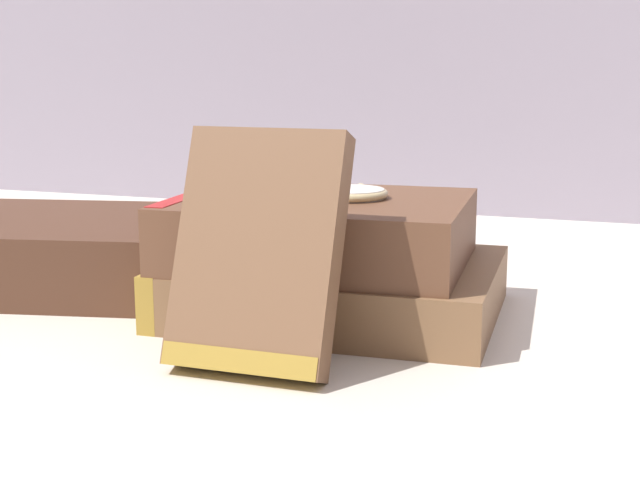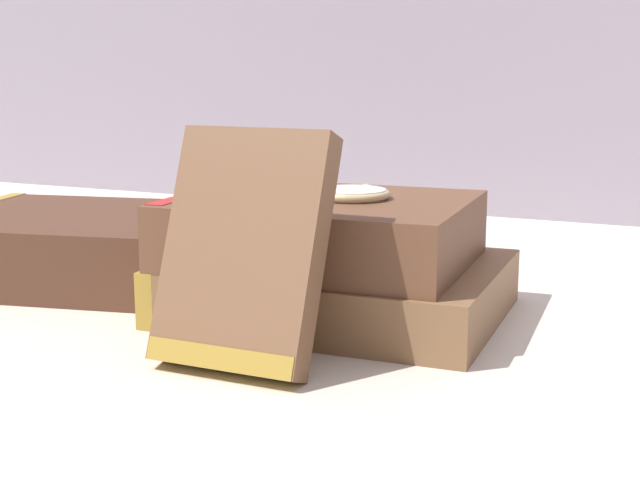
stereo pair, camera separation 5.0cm
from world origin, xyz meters
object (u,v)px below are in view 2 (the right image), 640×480
at_px(book_leaning_front, 243,259).
at_px(pocket_watch, 352,194).
at_px(book_side_left, 65,245).
at_px(book_flat_bottom, 331,287).
at_px(book_flat_top, 318,228).
at_px(reading_glasses, 349,261).

distance_m(book_leaning_front, pocket_watch, 0.11).
relative_size(book_side_left, pocket_watch, 4.45).
bearing_deg(pocket_watch, book_side_left, 178.01).
bearing_deg(pocket_watch, book_flat_bottom, 179.77).
xyz_separation_m(book_flat_top, book_leaning_front, (0.01, -0.11, 0.00)).
relative_size(book_flat_top, book_side_left, 0.84).
height_order(book_flat_bottom, book_leaning_front, book_leaning_front).
bearing_deg(book_leaning_front, book_side_left, 151.57).
height_order(book_flat_top, pocket_watch, pocket_watch).
distance_m(book_side_left, pocket_watch, 0.24).
bearing_deg(pocket_watch, book_leaning_front, -98.33).
height_order(book_flat_top, book_side_left, book_flat_top).
distance_m(book_flat_top, reading_glasses, 0.16).
relative_size(book_flat_bottom, pocket_watch, 4.12).
xyz_separation_m(book_side_left, reading_glasses, (0.18, 0.13, -0.02)).
distance_m(pocket_watch, reading_glasses, 0.17).
bearing_deg(book_side_left, book_flat_top, -14.62).
relative_size(book_flat_bottom, book_leaning_front, 1.66).
distance_m(book_flat_bottom, reading_glasses, 0.15).
distance_m(book_flat_bottom, book_leaning_front, 0.12).
xyz_separation_m(pocket_watch, reading_glasses, (-0.06, 0.14, -0.08)).
xyz_separation_m(book_flat_bottom, pocket_watch, (0.01, -0.00, 0.06)).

